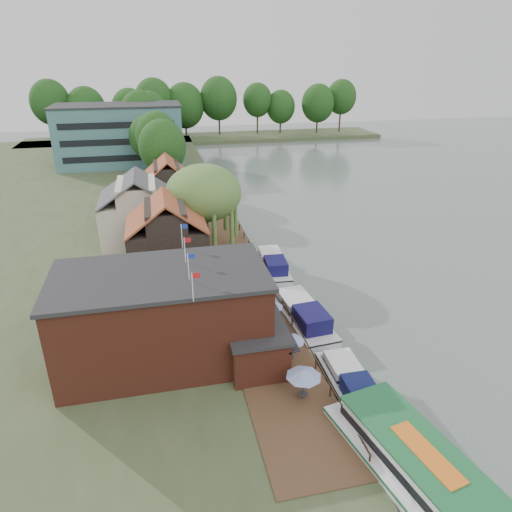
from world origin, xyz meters
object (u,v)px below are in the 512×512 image
cruiser_0 (350,381)px  swan (366,439)px  cottage_c (168,188)px  cottage_a (167,236)px  cottage_b (138,209)px  cruiser_2 (272,263)px  umbrella_5 (251,276)px  cruiser_1 (302,313)px  umbrella_0 (303,384)px  umbrella_1 (290,348)px  umbrella_2 (272,327)px  umbrella_3 (271,313)px  willow (204,210)px  tour_boat (433,486)px  umbrella_4 (259,294)px  pub (190,314)px  hotel_block (120,135)px

cruiser_0 → swan: 4.54m
cottage_c → cottage_a: bearing=-93.0°
cottage_b → cruiser_2: cottage_b is taller
umbrella_5 → cruiser_1: umbrella_5 is taller
umbrella_0 → umbrella_1: size_ratio=1.02×
umbrella_2 → umbrella_3: 2.12m
willow → umbrella_3: size_ratio=4.39×
umbrella_1 → tour_boat: 13.35m
umbrella_5 → cruiser_1: bearing=-62.3°
willow → cruiser_1: 18.45m
umbrella_4 → tour_boat: bearing=-78.2°
umbrella_3 → cruiser_2: (3.34, 12.21, -1.08)m
umbrella_0 → umbrella_3: (0.17, 9.31, 0.00)m
umbrella_2 → swan: bearing=-72.5°
willow → umbrella_0: 27.29m
umbrella_2 → umbrella_3: same height
cottage_b → tour_boat: cottage_b is taller
cottage_c → cruiser_0: cottage_c is taller
cruiser_0 → tour_boat: 9.50m
cottage_c → cruiser_2: cottage_c is taller
cruiser_0 → willow: bearing=106.3°
umbrella_0 → cottage_b: bearing=108.7°
pub → cruiser_2: 18.27m
umbrella_2 → umbrella_5: (0.28, 9.38, 0.00)m
swan → umbrella_0: bearing=131.7°
cruiser_2 → umbrella_4: bearing=-108.2°
cruiser_0 → cruiser_1: (-0.54, 9.39, 0.22)m
pub → cottage_c: (0.00, 34.00, 0.60)m
umbrella_3 → pub: bearing=-160.2°
umbrella_3 → cottage_c: bearing=102.4°
cottage_c → umbrella_0: cottage_c is taller
hotel_block → umbrella_1: hotel_block is taller
willow → cruiser_2: 9.95m
umbrella_1 → umbrella_2: (-0.56, 3.09, 0.00)m
cruiser_0 → umbrella_1: bearing=138.8°
pub → cruiser_1: pub is taller
tour_boat → swan: (-1.28, 5.08, -1.45)m
cruiser_1 → umbrella_1: bearing=-121.0°
cottage_c → umbrella_0: 41.48m
umbrella_3 → swan: 13.29m
pub → hotel_block: size_ratio=0.79×
pub → cottage_b: (-4.00, 25.00, 0.60)m
cottage_a → umbrella_2: size_ratio=3.62×
umbrella_0 → cruiser_1: size_ratio=0.22×
cottage_a → cruiser_2: 11.98m
cruiser_0 → umbrella_2: bearing=124.1°
tour_boat → willow: bearing=91.2°
cottage_c → cruiser_0: 41.51m
umbrella_4 → pub: bearing=-138.0°
hotel_block → tour_boat: 88.64m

